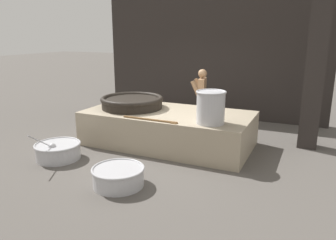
% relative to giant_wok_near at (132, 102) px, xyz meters
% --- Properties ---
extents(ground_plane, '(60.00, 60.00, 0.00)m').
position_rel_giant_wok_near_xyz_m(ground_plane, '(0.95, -0.01, -0.91)').
color(ground_plane, '#56514C').
extents(back_wall, '(6.81, 0.24, 4.09)m').
position_rel_giant_wok_near_xyz_m(back_wall, '(0.95, 3.07, 1.13)').
color(back_wall, '#2D2826').
rests_on(back_wall, ground_plane).
extents(support_pillar, '(0.40, 0.40, 4.09)m').
position_rel_giant_wok_near_xyz_m(support_pillar, '(3.88, 1.15, 1.13)').
color(support_pillar, '#2D2826').
rests_on(support_pillar, ground_plane).
extents(hearth_platform, '(3.74, 1.87, 0.77)m').
position_rel_giant_wok_near_xyz_m(hearth_platform, '(0.95, -0.01, -0.53)').
color(hearth_platform, tan).
rests_on(hearth_platform, ground_plane).
extents(giant_wok_near, '(1.48, 1.48, 0.27)m').
position_rel_giant_wok_near_xyz_m(giant_wok_near, '(0.00, 0.00, 0.00)').
color(giant_wok_near, black).
rests_on(giant_wok_near, hearth_platform).
extents(stock_pot, '(0.59, 0.59, 0.65)m').
position_rel_giant_wok_near_xyz_m(stock_pot, '(2.11, -0.55, 0.19)').
color(stock_pot, '#B7B7BC').
rests_on(stock_pot, hearth_platform).
extents(stirring_paddle, '(1.23, 0.10, 0.04)m').
position_rel_giant_wok_near_xyz_m(stirring_paddle, '(0.98, -0.85, -0.13)').
color(stirring_paddle, brown).
rests_on(stirring_paddle, hearth_platform).
extents(cook, '(0.43, 0.63, 1.62)m').
position_rel_giant_wok_near_xyz_m(cook, '(1.28, 1.32, -0.04)').
color(cook, '#9E7551').
rests_on(cook, ground_plane).
extents(prep_bowl_vegetables, '(0.92, 1.20, 0.72)m').
position_rel_giant_wok_near_xyz_m(prep_bowl_vegetables, '(-0.70, -1.80, -0.73)').
color(prep_bowl_vegetables, '#B7B7BC').
rests_on(prep_bowl_vegetables, ground_plane).
extents(prep_bowl_meat, '(0.90, 0.90, 0.33)m').
position_rel_giant_wok_near_xyz_m(prep_bowl_meat, '(1.09, -2.31, -0.74)').
color(prep_bowl_meat, '#B7B7BC').
rests_on(prep_bowl_meat, ground_plane).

